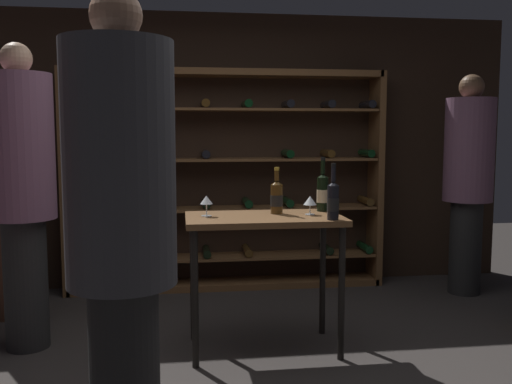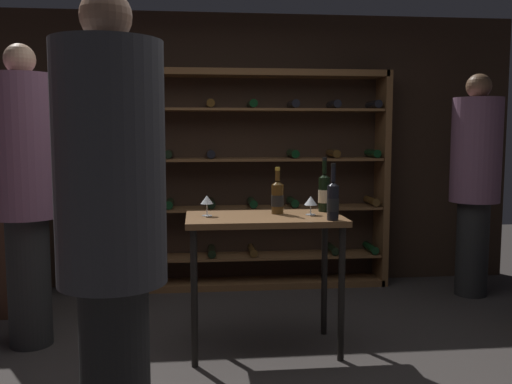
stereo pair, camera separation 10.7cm
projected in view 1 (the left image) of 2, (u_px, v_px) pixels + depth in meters
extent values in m
plane|color=#383330|center=(253.00, 374.00, 3.44)|extent=(10.37, 10.37, 0.00)
cube|color=#332319|center=(224.00, 151.00, 5.46)|extent=(5.63, 0.10, 2.60)
cube|color=brown|center=(66.00, 182.00, 5.09)|extent=(0.06, 0.32, 2.06)
cube|color=brown|center=(376.00, 179.00, 5.48)|extent=(0.06, 0.32, 2.06)
cube|color=brown|center=(226.00, 73.00, 5.18)|extent=(2.93, 0.32, 0.06)
cube|color=brown|center=(227.00, 284.00, 5.39)|extent=(2.93, 0.32, 0.06)
cube|color=brown|center=(227.00, 257.00, 5.36)|extent=(2.85, 0.32, 0.02)
cylinder|color=black|center=(80.00, 255.00, 5.17)|extent=(0.08, 0.30, 0.08)
cylinder|color=black|center=(123.00, 254.00, 5.22)|extent=(0.08, 0.30, 0.08)
cylinder|color=black|center=(206.00, 252.00, 5.33)|extent=(0.08, 0.30, 0.08)
cylinder|color=#4C3314|center=(247.00, 250.00, 5.38)|extent=(0.08, 0.30, 0.08)
cylinder|color=black|center=(326.00, 248.00, 5.48)|extent=(0.08, 0.30, 0.08)
cylinder|color=black|center=(365.00, 247.00, 5.54)|extent=(0.08, 0.30, 0.08)
cube|color=brown|center=(227.00, 209.00, 5.31)|extent=(2.85, 0.32, 0.02)
cylinder|color=black|center=(78.00, 205.00, 5.12)|extent=(0.08, 0.30, 0.08)
cylinder|color=#4C3314|center=(122.00, 205.00, 5.17)|extent=(0.08, 0.30, 0.08)
cylinder|color=black|center=(164.00, 204.00, 5.23)|extent=(0.08, 0.30, 0.08)
cylinder|color=black|center=(206.00, 203.00, 5.28)|extent=(0.08, 0.30, 0.08)
cylinder|color=black|center=(247.00, 202.00, 5.33)|extent=(0.08, 0.30, 0.08)
cylinder|color=black|center=(287.00, 202.00, 5.38)|extent=(0.08, 0.30, 0.08)
cylinder|color=#4C3314|center=(365.00, 200.00, 5.49)|extent=(0.08, 0.30, 0.08)
cube|color=brown|center=(226.00, 160.00, 5.26)|extent=(2.85, 0.32, 0.02)
cylinder|color=black|center=(120.00, 154.00, 5.13)|extent=(0.08, 0.30, 0.08)
cylinder|color=black|center=(163.00, 154.00, 5.18)|extent=(0.08, 0.30, 0.08)
cylinder|color=black|center=(206.00, 154.00, 5.23)|extent=(0.08, 0.30, 0.08)
cylinder|color=black|center=(288.00, 153.00, 5.33)|extent=(0.08, 0.30, 0.08)
cylinder|color=#4C3314|center=(327.00, 153.00, 5.39)|extent=(0.08, 0.30, 0.08)
cylinder|color=black|center=(366.00, 153.00, 5.44)|extent=(0.08, 0.30, 0.08)
cube|color=brown|center=(226.00, 110.00, 5.21)|extent=(2.85, 0.32, 0.02)
cylinder|color=black|center=(74.00, 103.00, 5.03)|extent=(0.08, 0.30, 0.08)
cylinder|color=black|center=(119.00, 103.00, 5.08)|extent=(0.08, 0.30, 0.08)
cylinder|color=#4C3314|center=(205.00, 104.00, 5.18)|extent=(0.08, 0.30, 0.08)
cylinder|color=black|center=(247.00, 104.00, 5.23)|extent=(0.08, 0.30, 0.08)
cylinder|color=black|center=(288.00, 104.00, 5.28)|extent=(0.08, 0.30, 0.08)
cylinder|color=black|center=(328.00, 104.00, 5.34)|extent=(0.08, 0.30, 0.08)
cylinder|color=black|center=(367.00, 105.00, 5.39)|extent=(0.08, 0.30, 0.08)
cube|color=brown|center=(264.00, 219.00, 3.75)|extent=(1.04, 0.59, 0.04)
cylinder|color=black|center=(195.00, 299.00, 3.50)|extent=(0.04, 0.04, 0.88)
cylinder|color=black|center=(342.00, 294.00, 3.62)|extent=(0.04, 0.04, 0.88)
cylinder|color=black|center=(193.00, 279.00, 3.98)|extent=(0.04, 0.04, 0.88)
cylinder|color=black|center=(323.00, 275.00, 4.10)|extent=(0.04, 0.04, 0.88)
cylinder|color=#4C4C51|center=(120.00, 165.00, 2.18)|extent=(0.43, 0.43, 0.95)
sphere|color=#AD7A5B|center=(116.00, 15.00, 2.12)|extent=(0.20, 0.20, 0.20)
cylinder|color=black|center=(465.00, 247.00, 5.15)|extent=(0.28, 0.28, 0.86)
cylinder|color=#7A516B|center=(469.00, 150.00, 5.06)|extent=(0.44, 0.44, 0.93)
sphere|color=brown|center=(472.00, 87.00, 5.00)|extent=(0.22, 0.22, 0.22)
cylinder|color=#242424|center=(26.00, 284.00, 3.83)|extent=(0.29, 0.29, 0.90)
cylinder|color=#7A516B|center=(20.00, 147.00, 3.74)|extent=(0.44, 0.44, 0.97)
sphere|color=tan|center=(16.00, 58.00, 3.68)|extent=(0.21, 0.21, 0.21)
cube|color=#4C2D1E|center=(2.00, 208.00, 4.47)|extent=(0.44, 0.36, 1.76)
cylinder|color=#4C3314|center=(277.00, 199.00, 3.84)|extent=(0.08, 0.08, 0.20)
cone|color=#4C3314|center=(277.00, 183.00, 3.83)|extent=(0.08, 0.08, 0.03)
cylinder|color=#4C3314|center=(277.00, 176.00, 3.83)|extent=(0.03, 0.03, 0.07)
cylinder|color=#B7932D|center=(277.00, 169.00, 3.82)|extent=(0.03, 0.03, 0.02)
cylinder|color=black|center=(277.00, 201.00, 3.85)|extent=(0.09, 0.09, 0.08)
cylinder|color=black|center=(333.00, 203.00, 3.57)|extent=(0.07, 0.07, 0.22)
cone|color=black|center=(333.00, 184.00, 3.56)|extent=(0.07, 0.07, 0.03)
cylinder|color=black|center=(333.00, 174.00, 3.55)|extent=(0.03, 0.03, 0.10)
cylinder|color=black|center=(334.00, 165.00, 3.54)|extent=(0.03, 0.03, 0.02)
cylinder|color=black|center=(333.00, 204.00, 3.57)|extent=(0.08, 0.08, 0.08)
cylinder|color=black|center=(323.00, 194.00, 3.97)|extent=(0.08, 0.08, 0.24)
cone|color=black|center=(323.00, 176.00, 3.95)|extent=(0.08, 0.08, 0.03)
cylinder|color=black|center=(323.00, 167.00, 3.95)|extent=(0.03, 0.03, 0.10)
cylinder|color=black|center=(323.00, 159.00, 3.94)|extent=(0.03, 0.03, 0.02)
cylinder|color=#C6B28C|center=(323.00, 196.00, 3.97)|extent=(0.08, 0.08, 0.09)
cylinder|color=silver|center=(310.00, 214.00, 3.80)|extent=(0.07, 0.07, 0.00)
cylinder|color=silver|center=(310.00, 209.00, 3.80)|extent=(0.01, 0.01, 0.06)
cone|color=silver|center=(310.00, 200.00, 3.79)|extent=(0.09, 0.09, 0.06)
cylinder|color=#590A14|center=(310.00, 202.00, 3.79)|extent=(0.05, 0.05, 0.02)
cylinder|color=silver|center=(207.00, 216.00, 3.73)|extent=(0.07, 0.07, 0.00)
cylinder|color=silver|center=(207.00, 210.00, 3.73)|extent=(0.01, 0.01, 0.08)
cone|color=silver|center=(206.00, 200.00, 3.72)|extent=(0.08, 0.08, 0.06)
cylinder|color=#590A14|center=(206.00, 202.00, 3.72)|extent=(0.05, 0.05, 0.02)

